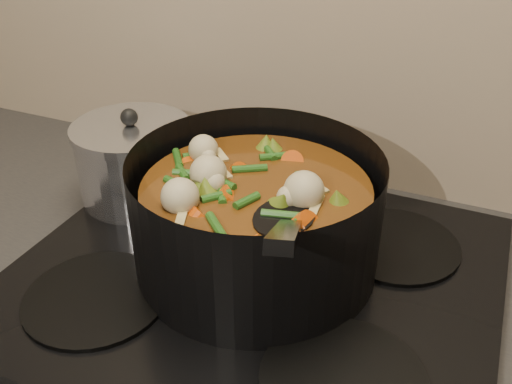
% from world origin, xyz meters
% --- Properties ---
extents(stovetop, '(0.62, 0.54, 0.03)m').
position_xyz_m(stovetop, '(0.00, 1.93, 0.92)').
color(stovetop, black).
rests_on(stovetop, counter).
extents(stockpot, '(0.35, 0.43, 0.24)m').
position_xyz_m(stockpot, '(-0.01, 1.95, 1.00)').
color(stockpot, black).
rests_on(stockpot, stovetop).
extents(saucepan, '(0.18, 0.18, 0.15)m').
position_xyz_m(saucepan, '(-0.25, 2.03, 0.99)').
color(saucepan, silver).
rests_on(saucepan, stovetop).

